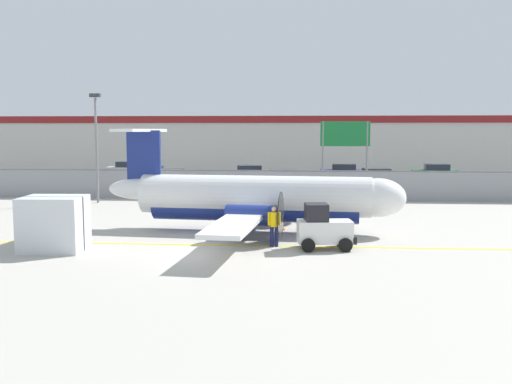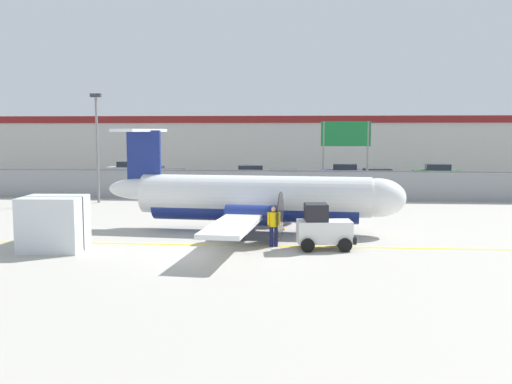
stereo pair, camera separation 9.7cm
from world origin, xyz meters
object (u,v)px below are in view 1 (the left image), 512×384
(baggage_tug, at_px, (323,228))
(ground_crew_worker, at_px, (274,224))
(parked_car_0, at_px, (128,169))
(traffic_cone_near_right, at_px, (304,217))
(parked_car_1, at_px, (150,175))
(cargo_container, at_px, (54,224))
(parked_car_3, at_px, (251,174))
(parked_car_5, at_px, (343,172))
(parked_car_2, at_px, (168,179))
(parked_car_6, at_px, (378,178))
(highway_sign, at_px, (345,140))
(traffic_cone_near_left, at_px, (281,223))
(parked_car_7, at_px, (435,172))
(apron_light_pole, at_px, (96,139))
(parked_car_4, at_px, (283,180))
(commuter_airplane, at_px, (260,198))

(baggage_tug, xyz_separation_m, ground_crew_worker, (-2.03, 0.33, 0.10))
(ground_crew_worker, relative_size, parked_car_0, 0.39)
(traffic_cone_near_right, distance_m, parked_car_1, 23.87)
(cargo_container, relative_size, parked_car_3, 0.57)
(traffic_cone_near_right, xyz_separation_m, parked_car_5, (3.84, 24.51, 0.58))
(traffic_cone_near_right, bearing_deg, parked_car_2, 124.57)
(parked_car_6, bearing_deg, highway_sign, -120.74)
(parked_car_5, distance_m, parked_car_6, 6.75)
(cargo_container, xyz_separation_m, traffic_cone_near_left, (9.00, 5.65, -0.79))
(parked_car_0, height_order, highway_sign, highway_sign)
(cargo_container, relative_size, traffic_cone_near_left, 3.90)
(cargo_container, height_order, parked_car_3, cargo_container)
(parked_car_0, relative_size, parked_car_7, 1.00)
(traffic_cone_near_right, distance_m, parked_car_5, 24.81)
(parked_car_1, xyz_separation_m, apron_light_pole, (-0.33, -12.32, 3.41))
(parked_car_3, xyz_separation_m, parked_car_5, (8.54, 2.71, 0.00))
(parked_car_4, distance_m, highway_sign, 6.67)
(baggage_tug, distance_m, parked_car_0, 38.24)
(parked_car_6, distance_m, highway_sign, 7.43)
(parked_car_6, bearing_deg, baggage_tug, -104.57)
(traffic_cone_near_left, distance_m, parked_car_3, 24.12)
(traffic_cone_near_right, xyz_separation_m, parked_car_4, (-1.55, 15.92, 0.58))
(parked_car_1, xyz_separation_m, parked_car_7, (25.96, 5.27, 0.00))
(commuter_airplane, distance_m, parked_car_3, 24.64)
(parked_car_4, relative_size, parked_car_7, 1.00)
(parked_car_0, bearing_deg, parked_car_3, 163.27)
(traffic_cone_near_right, height_order, parked_car_6, parked_car_6)
(parked_car_5, bearing_deg, parked_car_6, 116.92)
(cargo_container, bearing_deg, traffic_cone_near_left, 29.19)
(parked_car_7, relative_size, apron_light_pole, 0.60)
(commuter_airplane, relative_size, parked_car_1, 3.70)
(baggage_tug, height_order, ground_crew_worker, baggage_tug)
(traffic_cone_near_right, distance_m, parked_car_6, 19.25)
(cargo_container, distance_m, parked_car_6, 30.63)
(parked_car_6, height_order, parked_car_7, same)
(parked_car_2, xyz_separation_m, parked_car_7, (23.51, 9.06, 0.00))
(parked_car_7, bearing_deg, parked_car_2, 25.93)
(parked_car_3, distance_m, parked_car_5, 8.96)
(ground_crew_worker, distance_m, traffic_cone_near_right, 6.41)
(parked_car_3, xyz_separation_m, parked_car_4, (3.15, -5.88, 0.00))
(parked_car_3, bearing_deg, baggage_tug, -85.29)
(commuter_airplane, distance_m, parked_car_2, 20.64)
(parked_car_5, relative_size, highway_sign, 0.79)
(cargo_container, distance_m, apron_light_pole, 15.86)
(traffic_cone_near_left, bearing_deg, highway_sign, 73.86)
(cargo_container, xyz_separation_m, parked_car_2, (-0.86, 23.62, -0.21))
(traffic_cone_near_left, relative_size, parked_car_6, 0.15)
(parked_car_3, bearing_deg, parked_car_6, -24.38)
(commuter_airplane, xyz_separation_m, parked_car_2, (-8.84, 18.63, -0.71))
(parked_car_1, height_order, parked_car_2, same)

